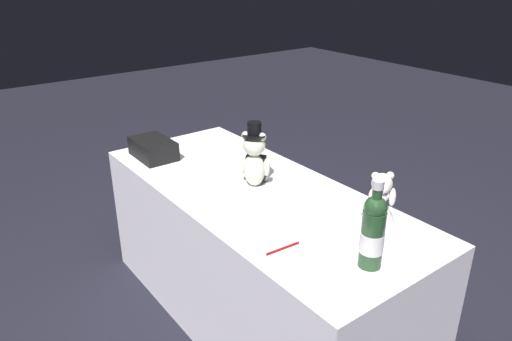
{
  "coord_description": "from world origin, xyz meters",
  "views": [
    {
      "loc": [
        -1.61,
        1.22,
        1.71
      ],
      "look_at": [
        0.0,
        0.0,
        0.82
      ],
      "focal_mm": 33.79,
      "sensor_mm": 36.0,
      "label": 1
    }
  ],
  "objects_px": {
    "teddy_bear_bride": "(379,200)",
    "champagne_bottle": "(373,231)",
    "gift_case_black": "(153,149)",
    "teddy_bear_groom": "(255,158)",
    "signing_pen": "(282,249)"
  },
  "relations": [
    {
      "from": "teddy_bear_groom",
      "to": "champagne_bottle",
      "type": "xyz_separation_m",
      "value": [
        -0.77,
        0.08,
        0.0
      ]
    },
    {
      "from": "teddy_bear_groom",
      "to": "champagne_bottle",
      "type": "bearing_deg",
      "value": 174.26
    },
    {
      "from": "champagne_bottle",
      "to": "teddy_bear_groom",
      "type": "bearing_deg",
      "value": -5.74
    },
    {
      "from": "teddy_bear_bride",
      "to": "signing_pen",
      "type": "bearing_deg",
      "value": 81.21
    },
    {
      "from": "teddy_bear_groom",
      "to": "gift_case_black",
      "type": "xyz_separation_m",
      "value": [
        0.61,
        0.23,
        -0.09
      ]
    },
    {
      "from": "champagne_bottle",
      "to": "gift_case_black",
      "type": "bearing_deg",
      "value": 6.27
    },
    {
      "from": "teddy_bear_groom",
      "to": "signing_pen",
      "type": "height_order",
      "value": "teddy_bear_groom"
    },
    {
      "from": "teddy_bear_bride",
      "to": "teddy_bear_groom",
      "type": "bearing_deg",
      "value": 18.0
    },
    {
      "from": "teddy_bear_bride",
      "to": "champagne_bottle",
      "type": "distance_m",
      "value": 0.33
    },
    {
      "from": "teddy_bear_bride",
      "to": "gift_case_black",
      "type": "xyz_separation_m",
      "value": [
        1.19,
        0.42,
        -0.05
      ]
    },
    {
      "from": "teddy_bear_groom",
      "to": "signing_pen",
      "type": "distance_m",
      "value": 0.59
    },
    {
      "from": "signing_pen",
      "to": "champagne_bottle",
      "type": "bearing_deg",
      "value": -144.88
    },
    {
      "from": "teddy_bear_groom",
      "to": "teddy_bear_bride",
      "type": "distance_m",
      "value": 0.61
    },
    {
      "from": "signing_pen",
      "to": "gift_case_black",
      "type": "relative_size",
      "value": 0.58
    },
    {
      "from": "teddy_bear_groom",
      "to": "signing_pen",
      "type": "relative_size",
      "value": 2.02
    }
  ]
}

